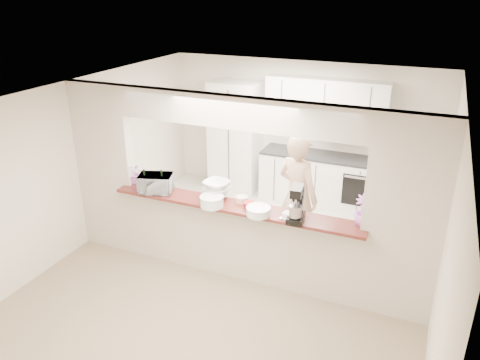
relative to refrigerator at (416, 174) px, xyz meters
The scene contains 19 objects.
floor 3.46m from the refrigerator, 127.72° to the right, with size 6.00×6.00×0.00m, color gray.
tile_overlay 2.48m from the refrigerator, 151.78° to the right, with size 5.00×2.90×0.01m, color beige.
partition 3.41m from the refrigerator, 127.72° to the right, with size 5.00×0.15×2.50m.
bar_counter 3.37m from the refrigerator, 127.68° to the right, with size 3.40×0.38×1.09m.
kitchen_cabinets 2.24m from the refrigerator, behind, with size 3.15×0.62×2.25m.
refrigerator is the anchor object (origin of this frame).
flower_left 4.50m from the refrigerator, 144.54° to the right, with size 0.28×0.24×0.31m, color #E97BD9.
wine_bottle_a 4.15m from the refrigerator, 138.62° to the right, with size 0.07×0.07×0.34m.
wine_bottle_b 4.37m from the refrigerator, 139.94° to the right, with size 0.07×0.07×0.33m.
toaster_oven 4.23m from the refrigerator, 139.45° to the right, with size 0.45×0.31×0.25m, color #A3A3A8.
serving_bowls 3.52m from the refrigerator, 132.11° to the right, with size 0.33×0.33×0.24m, color white.
plate_stack_a 3.67m from the refrigerator, 129.00° to the right, with size 0.31×0.31×0.14m.
plate_stack_b 3.31m from the refrigerator, 120.39° to the right, with size 0.30×0.30×0.11m.
red_bowl 3.27m from the refrigerator, 124.62° to the right, with size 0.15×0.15×0.07m, color maroon.
tan_bowl 3.27m from the refrigerator, 127.89° to the right, with size 0.16×0.16×0.08m, color #CCB08F.
utensil_caddy 3.09m from the refrigerator, 114.06° to the right, with size 0.30×0.22×0.25m.
stand_mixer 3.07m from the refrigerator, 113.34° to the right, with size 0.23×0.33×0.45m.
flower_right 2.67m from the refrigerator, 99.82° to the right, with size 0.21×0.21×0.38m, color #CA6CC8.
person 2.31m from the refrigerator, 129.74° to the right, with size 0.67×0.44×1.84m, color tan.
Camera 1 is at (2.20, -4.99, 3.71)m, focal length 35.00 mm.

